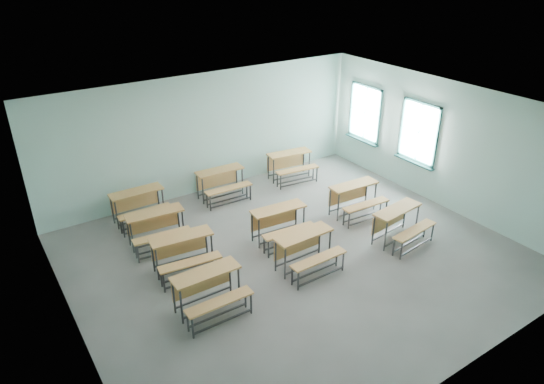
{
  "coord_description": "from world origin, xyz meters",
  "views": [
    {
      "loc": [
        -5.28,
        -6.99,
        5.96
      ],
      "look_at": [
        0.17,
        1.2,
        1.0
      ],
      "focal_mm": 32.0,
      "sensor_mm": 36.0,
      "label": 1
    }
  ],
  "objects": [
    {
      "name": "desk_unit_r1c2",
      "position": [
        2.31,
        0.68,
        0.53
      ],
      "size": [
        1.31,
        0.92,
        0.79
      ],
      "rotation": [
        0.0,
        0.0,
        -0.06
      ],
      "color": "#C38746",
      "rests_on": "ground"
    },
    {
      "name": "desk_unit_r0c0",
      "position": [
        -2.34,
        -0.54,
        0.53
      ],
      "size": [
        1.26,
        0.85,
        0.79
      ],
      "rotation": [
        0.0,
        0.0,
        -0.0
      ],
      "color": "#C38746",
      "rests_on": "ground"
    },
    {
      "name": "desk_unit_r3c0",
      "position": [
        -2.26,
        3.29,
        0.53
      ],
      "size": [
        1.26,
        0.85,
        0.79
      ],
      "rotation": [
        0.0,
        0.0,
        -0.0
      ],
      "color": "#C38746",
      "rests_on": "ground"
    },
    {
      "name": "desk_unit_r3c1",
      "position": [
        -0.02,
        3.29,
        0.53
      ],
      "size": [
        1.29,
        0.89,
        0.79
      ],
      "rotation": [
        0.0,
        0.0,
        -0.04
      ],
      "color": "#C38746",
      "rests_on": "ground"
    },
    {
      "name": "desk_unit_r0c2",
      "position": [
        2.29,
        -0.79,
        0.53
      ],
      "size": [
        1.35,
        0.98,
        0.79
      ],
      "rotation": [
        0.0,
        0.0,
        0.12
      ],
      "color": "#C38746",
      "rests_on": "ground"
    },
    {
      "name": "desk_unit_r1c0",
      "position": [
        -2.22,
        0.83,
        0.53
      ],
      "size": [
        1.35,
        0.98,
        0.79
      ],
      "rotation": [
        0.0,
        0.0,
        -0.12
      ],
      "color": "#C38746",
      "rests_on": "ground"
    },
    {
      "name": "room",
      "position": [
        0.08,
        0.03,
        1.6
      ],
      "size": [
        9.04,
        8.04,
        3.24
      ],
      "color": "gray",
      "rests_on": "ground"
    },
    {
      "name": "desk_unit_r3c2",
      "position": [
        2.18,
        3.26,
        0.53
      ],
      "size": [
        1.35,
        1.0,
        0.79
      ],
      "rotation": [
        0.0,
        0.0,
        -0.13
      ],
      "color": "#C38746",
      "rests_on": "ground"
    },
    {
      "name": "desk_unit_r2c0",
      "position": [
        -2.3,
        2.07,
        0.53
      ],
      "size": [
        1.33,
        0.96,
        0.79
      ],
      "rotation": [
        0.0,
        0.0,
        -0.1
      ],
      "color": "#C38746",
      "rests_on": "ground"
    },
    {
      "name": "desk_unit_r1c1",
      "position": [
        0.08,
        0.71,
        0.53
      ],
      "size": [
        1.32,
        0.95,
        0.79
      ],
      "rotation": [
        0.0,
        0.0,
        -0.08
      ],
      "color": "#C38746",
      "rests_on": "ground"
    },
    {
      "name": "desk_unit_r0c1",
      "position": [
        -0.09,
        -0.47,
        0.53
      ],
      "size": [
        1.27,
        0.86,
        0.79
      ],
      "rotation": [
        0.0,
        0.0,
        0.01
      ],
      "color": "#C38746",
      "rests_on": "ground"
    }
  ]
}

